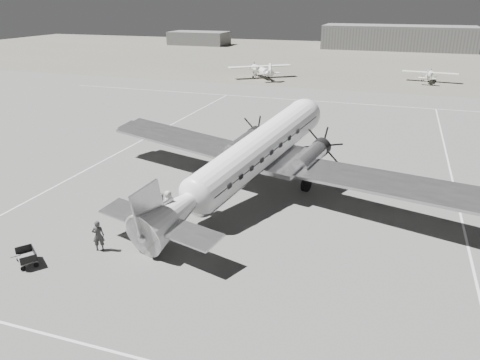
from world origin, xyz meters
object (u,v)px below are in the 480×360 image
at_px(light_plane_right, 429,77).
at_px(baggage_cart_near, 144,221).
at_px(shed_secondary, 199,38).
at_px(ground_crew, 98,236).
at_px(baggage_cart_far, 27,257).
at_px(ramp_agent, 162,206).
at_px(passenger, 168,203).
at_px(dc3_airliner, 249,160).
at_px(light_plane_left, 261,71).
at_px(hangar_main, 398,38).

xyz_separation_m(light_plane_right, baggage_cart_near, (-19.49, -66.07, -0.54)).
distance_m(shed_secondary, baggage_cart_near, 127.52).
relative_size(light_plane_right, ground_crew, 4.97).
xyz_separation_m(light_plane_right, ground_crew, (-20.51, -69.47, -0.03)).
bearing_deg(light_plane_right, baggage_cart_far, -100.65).
distance_m(light_plane_right, ramp_agent, 67.12).
bearing_deg(passenger, baggage_cart_far, 161.88).
relative_size(dc3_airliner, light_plane_left, 2.59).
relative_size(light_plane_left, ground_crew, 6.36).
bearing_deg(dc3_airliner, baggage_cart_near, -109.76).
relative_size(hangar_main, light_plane_left, 3.46).
xyz_separation_m(shed_secondary, ground_crew, (46.24, -121.82, -1.04)).
relative_size(shed_secondary, light_plane_right, 1.89).
bearing_deg(baggage_cart_near, ground_crew, -120.83).
bearing_deg(shed_secondary, baggage_cart_far, -70.81).
distance_m(baggage_cart_near, baggage_cart_far, 7.23).
bearing_deg(baggage_cart_far, ground_crew, 80.11).
bearing_deg(dc3_airliner, passenger, -117.11).
distance_m(shed_secondary, baggage_cart_far, 131.83).
bearing_deg(light_plane_left, baggage_cart_near, -116.82).
height_order(hangar_main, light_plane_right, hangar_main).
distance_m(hangar_main, baggage_cart_far, 130.60).
bearing_deg(ramp_agent, ground_crew, 177.33).
xyz_separation_m(light_plane_left, baggage_cart_near, (9.86, -60.78, -0.81)).
height_order(light_plane_left, passenger, light_plane_left).
relative_size(dc3_airliner, baggage_cart_near, 19.76).
height_order(light_plane_left, baggage_cart_far, light_plane_left).
bearing_deg(hangar_main, dc3_airliner, -93.79).
relative_size(light_plane_left, ramp_agent, 6.59).
bearing_deg(passenger, light_plane_right, -5.58).
bearing_deg(light_plane_left, hangar_main, 34.13).
distance_m(ramp_agent, passenger, 0.59).
height_order(baggage_cart_far, ground_crew, ground_crew).
bearing_deg(light_plane_right, baggage_cart_near, -99.10).
height_order(hangar_main, passenger, hangar_main).
bearing_deg(ramp_agent, passenger, -2.67).
bearing_deg(light_plane_right, hangar_main, 104.06).
distance_m(dc3_airliner, ground_crew, 11.98).
distance_m(shed_secondary, light_plane_left, 68.72).
relative_size(dc3_airliner, ramp_agent, 17.09).
bearing_deg(baggage_cart_near, light_plane_right, 59.49).
distance_m(dc3_airliner, passenger, 6.58).
bearing_deg(baggage_cart_near, shed_secondary, 97.68).
bearing_deg(baggage_cart_near, ramp_agent, 59.17).
height_order(dc3_airliner, ground_crew, dc3_airliner).
bearing_deg(light_plane_left, dc3_airliner, -110.66).
bearing_deg(passenger, light_plane_left, 21.06).
height_order(shed_secondary, ramp_agent, shed_secondary).
xyz_separation_m(dc3_airliner, baggage_cart_near, (-5.00, -6.75, -2.55)).
bearing_deg(dc3_airliner, ground_crew, -103.93).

